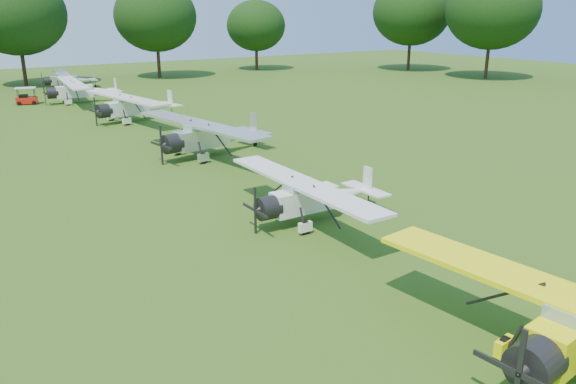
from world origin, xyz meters
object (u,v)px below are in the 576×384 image
aircraft_3 (313,195)px  aircraft_4 (209,134)px  golf_cart (26,99)px  aircraft_6 (80,89)px  aircraft_5 (134,105)px  aircraft_7 (68,79)px

aircraft_3 → aircraft_4: aircraft_4 is taller
aircraft_4 → golf_cart: 28.11m
golf_cart → aircraft_4: bearing=-62.7°
aircraft_4 → aircraft_6: 25.76m
aircraft_3 → aircraft_4: size_ratio=0.84×
aircraft_5 → aircraft_6: size_ratio=1.01×
aircraft_3 → aircraft_6: (-0.01, 38.33, 0.15)m
aircraft_6 → aircraft_7: (1.50, 11.60, -0.19)m
aircraft_4 → aircraft_6: (-1.28, 25.73, -0.06)m
aircraft_7 → aircraft_4: bearing=-83.7°
aircraft_5 → aircraft_6: aircraft_5 is taller
aircraft_5 → aircraft_3: bearing=-101.9°
aircraft_3 → aircraft_5: aircraft_5 is taller
aircraft_4 → aircraft_6: bearing=83.6°
golf_cart → aircraft_3: bearing=-68.3°
aircraft_4 → aircraft_5: 13.62m
aircraft_3 → golf_cart: 40.34m
aircraft_5 → aircraft_6: 12.17m
aircraft_6 → golf_cart: (-4.60, 1.74, -0.75)m
golf_cart → aircraft_6: bearing=-5.5°
golf_cart → aircraft_5: bearing=-52.2°
aircraft_5 → golf_cart: bearing=103.2°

